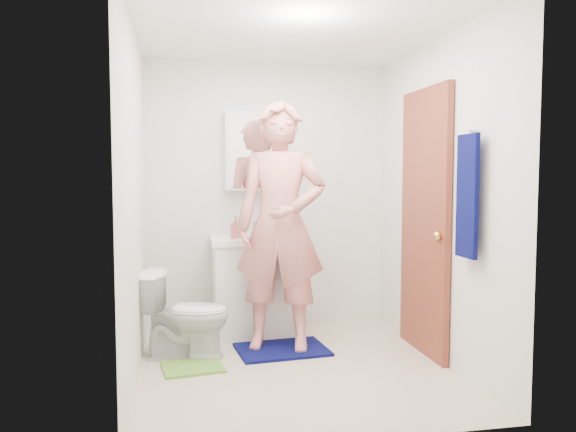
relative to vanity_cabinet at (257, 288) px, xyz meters
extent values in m
cube|color=beige|center=(0.15, -0.91, -0.41)|extent=(2.20, 2.40, 0.02)
cube|color=white|center=(0.15, -0.91, 2.01)|extent=(2.20, 2.40, 0.02)
cube|color=silver|center=(0.15, 0.30, 0.80)|extent=(2.20, 0.02, 2.40)
cube|color=silver|center=(0.15, -2.12, 0.80)|extent=(2.20, 0.02, 2.40)
cube|color=silver|center=(-0.96, -0.91, 0.80)|extent=(0.02, 2.40, 2.40)
cube|color=silver|center=(1.26, -0.91, 0.80)|extent=(0.02, 2.40, 2.40)
cube|color=white|center=(0.00, 0.00, 0.00)|extent=(0.75, 0.55, 0.80)
cube|color=white|center=(0.00, 0.00, 0.43)|extent=(0.79, 0.59, 0.05)
cylinder|color=white|center=(0.00, 0.00, 0.44)|extent=(0.40, 0.40, 0.03)
cylinder|color=silver|center=(0.00, 0.18, 0.51)|extent=(0.03, 0.03, 0.12)
cube|color=white|center=(0.00, 0.22, 1.20)|extent=(0.50, 0.12, 0.70)
cube|color=white|center=(0.00, 0.16, 1.20)|extent=(0.46, 0.01, 0.66)
cube|color=#964029|center=(1.22, -0.76, 0.62)|extent=(0.05, 0.80, 2.05)
sphere|color=gold|center=(1.18, -1.08, 0.55)|extent=(0.07, 0.07, 0.07)
cube|color=#070B49|center=(1.18, -1.48, 0.85)|extent=(0.03, 0.24, 0.80)
cylinder|color=silver|center=(1.22, -1.48, 1.27)|extent=(0.06, 0.02, 0.02)
imported|color=white|center=(-0.62, -0.57, -0.07)|extent=(0.72, 0.51, 0.67)
cube|color=#070B49|center=(0.13, -0.56, -0.39)|extent=(0.74, 0.56, 0.02)
cube|color=#66A737|center=(-0.57, -0.83, -0.39)|extent=(0.47, 0.41, 0.02)
imported|color=#C75D5D|center=(-0.19, -0.07, 0.54)|extent=(0.09, 0.09, 0.19)
imported|color=#65479C|center=(0.19, 0.13, 0.50)|extent=(0.17, 0.17, 0.10)
imported|color=#DF827D|center=(0.12, -0.52, 0.59)|extent=(0.81, 0.65, 1.94)
camera|label=1|loc=(-0.64, -4.83, 0.98)|focal=35.00mm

